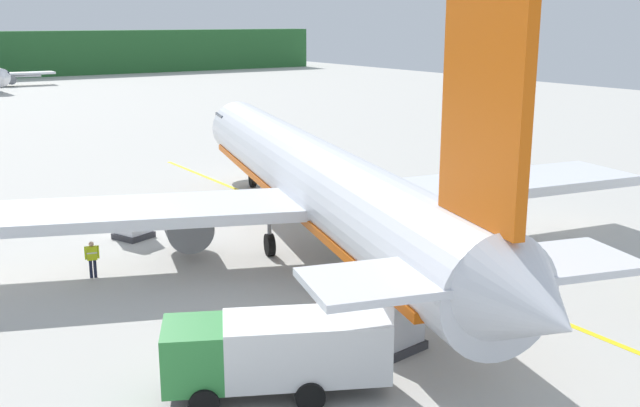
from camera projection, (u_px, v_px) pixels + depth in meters
name	position (u px, v px, depth m)	size (l,w,h in m)	color
airliner_foreground	(315.00, 180.00, 37.03)	(34.23, 41.01, 11.90)	silver
service_truck_fuel	(276.00, 351.00, 22.48)	(7.03, 4.91, 2.47)	#338C3F
cargo_container_near	(132.00, 220.00, 38.87)	(2.12, 2.12, 2.08)	#333338
cargo_container_far	(393.00, 321.00, 25.85)	(2.03, 2.03, 2.09)	#333338
crew_marshaller	(92.00, 256.00, 32.91)	(0.61, 0.33, 1.67)	#191E33
crew_loader_left	(460.00, 262.00, 31.97)	(0.26, 0.63, 1.78)	#191E33
crew_loader_right	(386.00, 274.00, 30.39)	(0.52, 0.45, 1.79)	#191E33
apron_guide_line	(409.00, 260.00, 35.57)	(0.30, 60.00, 0.01)	yellow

